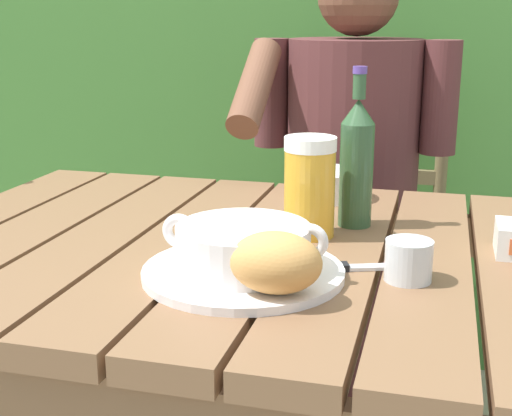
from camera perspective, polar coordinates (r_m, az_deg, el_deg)
The scene contains 11 objects.
dining_table at distance 1.15m, azimuth 0.16°, elevation -7.90°, with size 1.17×0.81×0.75m.
chair_near_diner at distance 1.98m, azimuth 8.09°, elevation -2.74°, with size 0.46×0.46×1.03m.
person_eating at distance 1.72m, azimuth 7.48°, elevation 2.99°, with size 0.48×0.47×1.25m.
serving_plate at distance 0.97m, azimuth -1.03°, elevation -5.18°, with size 0.28×0.28×0.01m.
soup_bowl at distance 0.96m, azimuth -1.04°, elevation -3.07°, with size 0.23×0.18×0.07m.
bread_roll at distance 0.88m, azimuth 1.59°, elevation -4.41°, with size 0.12×0.09×0.08m.
beer_glass at distance 1.13m, azimuth 4.34°, elevation 1.72°, with size 0.08×0.08×0.16m.
beer_bottle at distance 1.19m, azimuth 8.11°, elevation 3.80°, with size 0.06×0.06×0.27m.
water_glass_small at distance 0.97m, azimuth 12.20°, elevation -4.16°, with size 0.06×0.06×0.06m.
table_knife at distance 1.01m, azimuth 7.30°, elevation -4.76°, with size 0.15×0.07×0.01m.
diner_bowl at distance 1.39m, azimuth 5.81°, elevation 1.93°, with size 0.13×0.13×0.05m.
Camera 1 is at (0.27, -1.02, 1.10)m, focal length 49.62 mm.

